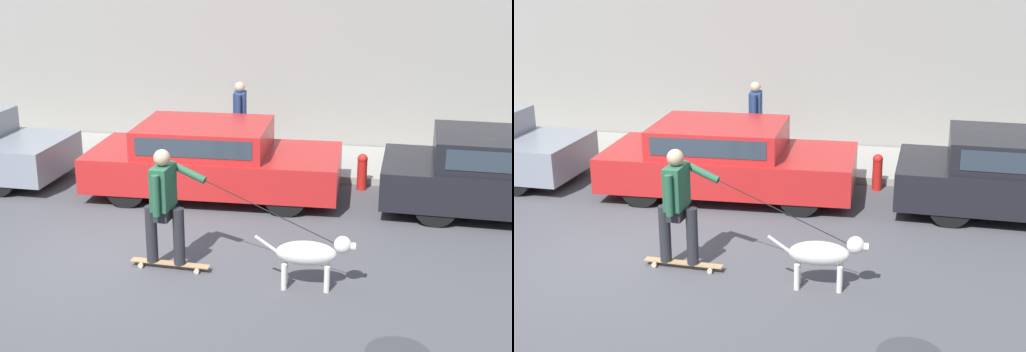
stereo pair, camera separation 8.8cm
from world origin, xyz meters
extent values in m
plane|color=#47474C|center=(0.00, 0.00, 0.00)|extent=(36.00, 36.00, 0.00)
cube|color=gray|center=(0.00, 6.12, 2.72)|extent=(32.00, 0.30, 5.45)
cube|color=gray|center=(0.00, 4.87, 0.06)|extent=(30.00, 2.16, 0.13)
cylinder|color=black|center=(-2.93, 3.49, 0.32)|extent=(0.64, 0.21, 0.64)
cylinder|color=black|center=(-2.96, 2.03, 0.32)|extent=(0.64, 0.21, 0.64)
cylinder|color=black|center=(1.91, 3.64, 0.34)|extent=(0.68, 0.22, 0.67)
cylinder|color=black|center=(1.97, 2.03, 0.34)|extent=(0.68, 0.22, 0.67)
cylinder|color=black|center=(-0.70, 3.55, 0.34)|extent=(0.68, 0.22, 0.67)
cylinder|color=black|center=(-0.64, 1.94, 0.34)|extent=(0.68, 0.22, 0.67)
cube|color=#B21E1E|center=(0.63, 2.79, 0.49)|extent=(4.27, 1.99, 0.58)
cube|color=#B21E1E|center=(0.47, 2.78, 1.01)|extent=(2.20, 1.74, 0.46)
cube|color=#28333D|center=(0.50, 1.95, 1.04)|extent=(1.88, 0.08, 0.29)
cylinder|color=black|center=(4.31, 3.62, 0.33)|extent=(0.66, 0.22, 0.65)
cylinder|color=black|center=(4.27, 2.04, 0.33)|extent=(0.66, 0.22, 0.65)
cylinder|color=beige|center=(2.86, -0.31, 0.17)|extent=(0.07, 0.07, 0.34)
cylinder|color=beige|center=(2.87, -0.48, 0.17)|extent=(0.07, 0.07, 0.34)
cylinder|color=beige|center=(2.33, -0.34, 0.17)|extent=(0.07, 0.07, 0.34)
cylinder|color=beige|center=(2.34, -0.51, 0.17)|extent=(0.07, 0.07, 0.34)
ellipsoid|color=beige|center=(2.60, -0.41, 0.47)|extent=(0.77, 0.35, 0.31)
sphere|color=beige|center=(3.04, -0.38, 0.60)|extent=(0.22, 0.22, 0.22)
cylinder|color=beige|center=(3.14, -0.38, 0.59)|extent=(0.12, 0.10, 0.10)
cylinder|color=beige|center=(2.11, -0.44, 0.56)|extent=(0.30, 0.06, 0.23)
cylinder|color=beige|center=(1.17, -0.14, 0.04)|extent=(0.07, 0.03, 0.07)
cylinder|color=beige|center=(1.16, -0.29, 0.04)|extent=(0.07, 0.03, 0.07)
cylinder|color=beige|center=(0.39, -0.11, 0.04)|extent=(0.07, 0.03, 0.07)
cylinder|color=beige|center=(0.39, -0.26, 0.04)|extent=(0.07, 0.03, 0.07)
cube|color=#A88456|center=(0.78, -0.20, 0.08)|extent=(1.08, 0.17, 0.02)
cylinder|color=#232328|center=(0.91, -0.21, 0.47)|extent=(0.15, 0.15, 0.77)
cylinder|color=#232328|center=(0.54, -0.19, 0.47)|extent=(0.15, 0.15, 0.77)
cube|color=#232328|center=(0.72, -0.20, 0.78)|extent=(0.20, 0.35, 0.15)
cube|color=#235138|center=(0.72, -0.20, 1.13)|extent=(0.24, 0.44, 0.56)
sphere|color=tan|center=(0.72, -0.20, 1.52)|extent=(0.22, 0.22, 0.22)
cylinder|color=#235138|center=(0.71, -0.46, 1.10)|extent=(0.10, 0.10, 0.53)
cylinder|color=#235138|center=(0.98, 0.02, 1.28)|extent=(0.54, 0.20, 0.26)
cylinder|color=black|center=(2.14, -0.21, 0.88)|extent=(1.82, 0.36, 0.64)
cylinder|color=#28282D|center=(0.74, 4.30, 0.52)|extent=(0.15, 0.15, 0.78)
cylinder|color=#28282D|center=(0.72, 4.47, 0.52)|extent=(0.15, 0.15, 0.78)
cube|color=navy|center=(0.73, 4.38, 1.19)|extent=(0.26, 0.45, 0.57)
cylinder|color=navy|center=(0.76, 4.13, 1.21)|extent=(0.09, 0.09, 0.54)
cylinder|color=navy|center=(0.70, 4.64, 1.21)|extent=(0.09, 0.09, 0.54)
sphere|color=tan|center=(0.73, 4.38, 1.57)|extent=(0.19, 0.19, 0.19)
cube|color=tan|center=(0.76, 4.13, 0.79)|extent=(0.14, 0.34, 0.29)
cylinder|color=red|center=(3.08, 3.54, 0.26)|extent=(0.17, 0.17, 0.52)
sphere|color=red|center=(3.08, 3.54, 0.56)|extent=(0.18, 0.18, 0.18)
camera|label=1|loc=(3.54, -8.40, 4.04)|focal=50.00mm
camera|label=2|loc=(3.62, -8.38, 4.04)|focal=50.00mm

